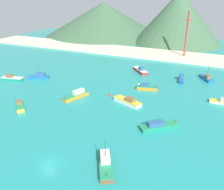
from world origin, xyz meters
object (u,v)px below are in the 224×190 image
(fishing_boat_5, at_px, (147,87))
(fishing_boat_11, at_px, (39,76))
(fishing_boat_3, at_px, (12,78))
(fishing_boat_12, at_px, (77,95))
(fishing_boat_6, at_px, (159,126))
(buoy_0, at_px, (139,84))
(fishing_boat_8, at_px, (105,163))
(radio_tower, at_px, (186,35))
(fishing_boat_1, at_px, (20,106))
(fishing_boat_14, at_px, (181,79))
(fishing_boat_9, at_px, (223,102))
(fishing_boat_0, at_px, (141,70))
(fishing_boat_4, at_px, (206,78))
(fishing_boat_10, at_px, (128,101))
(buoy_2, at_px, (111,95))

(fishing_boat_5, xyz_separation_m, fishing_boat_11, (-46.28, -6.91, -0.01))
(fishing_boat_3, xyz_separation_m, fishing_boat_12, (34.88, -4.22, 0.20))
(fishing_boat_6, relative_size, buoy_0, 12.80)
(buoy_0, bearing_deg, fishing_boat_8, -79.56)
(radio_tower, bearing_deg, buoy_0, -100.96)
(fishing_boat_11, bearing_deg, fishing_boat_1, -61.99)
(buoy_0, bearing_deg, fishing_boat_14, 37.43)
(fishing_boat_9, bearing_deg, fishing_boat_5, 176.47)
(fishing_boat_6, xyz_separation_m, fishing_boat_12, (-31.74, 8.37, 0.16))
(fishing_boat_0, relative_size, fishing_boat_9, 1.17)
(fishing_boat_1, relative_size, fishing_boat_5, 0.84)
(buoy_0, height_order, radio_tower, radio_tower)
(fishing_boat_8, distance_m, buoy_0, 50.94)
(fishing_boat_14, bearing_deg, fishing_boat_4, 30.77)
(fishing_boat_8, bearing_deg, fishing_boat_12, 131.49)
(fishing_boat_10, bearing_deg, buoy_0, 97.12)
(fishing_boat_4, relative_size, fishing_boat_6, 0.84)
(fishing_boat_12, relative_size, fishing_boat_14, 1.36)
(fishing_boat_14, bearing_deg, fishing_boat_8, -95.25)
(fishing_boat_0, relative_size, fishing_boat_6, 0.92)
(buoy_0, bearing_deg, fishing_boat_6, -62.30)
(fishing_boat_0, height_order, fishing_boat_3, fishing_boat_0)
(fishing_boat_14, relative_size, buoy_2, 7.64)
(fishing_boat_0, relative_size, fishing_boat_4, 1.09)
(fishing_boat_5, height_order, fishing_boat_9, fishing_boat_5)
(fishing_boat_11, xyz_separation_m, fishing_boat_14, (56.70, 22.26, 0.00))
(fishing_boat_0, xyz_separation_m, fishing_boat_6, (20.15, -45.51, -0.05))
(fishing_boat_10, xyz_separation_m, buoy_0, (-2.32, 18.58, -0.73))
(buoy_0, distance_m, radio_tower, 52.84)
(fishing_boat_9, xyz_separation_m, fishing_boat_12, (-47.62, -15.87, 0.22))
(fishing_boat_5, bearing_deg, buoy_2, -131.87)
(fishing_boat_1, height_order, fishing_boat_9, fishing_boat_1)
(fishing_boat_0, relative_size, fishing_boat_3, 0.99)
(fishing_boat_1, xyz_separation_m, fishing_boat_14, (43.21, 47.60, 0.02))
(buoy_2, bearing_deg, fishing_boat_4, 47.04)
(radio_tower, bearing_deg, fishing_boat_9, -68.71)
(fishing_boat_5, bearing_deg, fishing_boat_14, 55.84)
(buoy_0, height_order, buoy_2, buoy_2)
(buoy_0, distance_m, buoy_2, 16.16)
(fishing_boat_6, distance_m, buoy_2, 25.87)
(fishing_boat_11, relative_size, buoy_0, 11.06)
(fishing_boat_4, height_order, radio_tower, radio_tower)
(radio_tower, bearing_deg, fishing_boat_5, -95.56)
(fishing_boat_3, distance_m, buoy_2, 45.41)
(fishing_boat_5, bearing_deg, fishing_boat_8, -84.10)
(fishing_boat_3, height_order, fishing_boat_11, fishing_boat_11)
(buoy_2, bearing_deg, fishing_boat_12, -148.83)
(fishing_boat_0, relative_size, fishing_boat_14, 1.21)
(fishing_boat_1, xyz_separation_m, fishing_boat_3, (-22.60, 18.93, -0.07))
(fishing_boat_3, relative_size, fishing_boat_5, 1.16)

